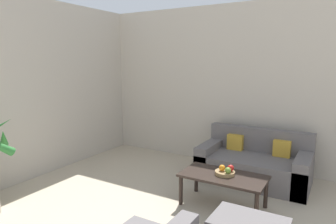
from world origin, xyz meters
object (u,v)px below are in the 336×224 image
fruit_bowl (225,173)px  apple_red (231,168)px  orange_fruit (222,168)px  apple_green (228,170)px  sofa_loveseat (254,164)px  coffee_table (223,179)px

fruit_bowl → apple_red: (0.06, 0.04, 0.06)m
orange_fruit → apple_green: bearing=-25.1°
fruit_bowl → sofa_loveseat: bearing=83.9°
sofa_loveseat → apple_red: sofa_loveseat is taller
apple_red → orange_fruit: size_ratio=1.04×
sofa_loveseat → coffee_table: 1.02m
sofa_loveseat → orange_fruit: (-0.14, -0.99, 0.23)m
orange_fruit → apple_red: bearing=23.8°
sofa_loveseat → fruit_bowl: sofa_loveseat is taller
sofa_loveseat → apple_red: (-0.05, -0.95, 0.23)m
apple_red → fruit_bowl: bearing=-148.8°
coffee_table → apple_red: size_ratio=12.77×
sofa_loveseat → coffee_table: (-0.11, -1.01, 0.10)m
coffee_table → orange_fruit: size_ratio=13.33×
sofa_loveseat → apple_green: bearing=-92.8°
apple_green → sofa_loveseat: bearing=87.2°
sofa_loveseat → coffee_table: size_ratio=1.53×
coffee_table → apple_green: bearing=-21.2°
fruit_bowl → apple_green: size_ratio=3.30×
coffee_table → orange_fruit: orange_fruit is taller
sofa_loveseat → fruit_bowl: size_ratio=6.49×
sofa_loveseat → fruit_bowl: 1.00m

